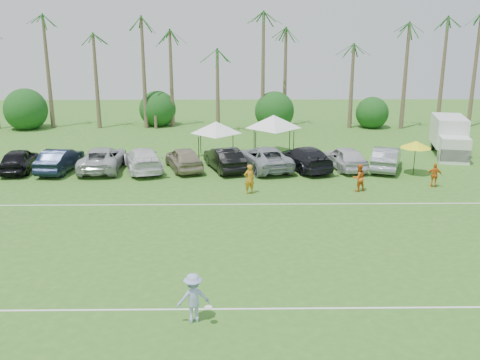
{
  "coord_description": "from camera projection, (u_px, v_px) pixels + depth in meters",
  "views": [
    {
      "loc": [
        1.77,
        -15.59,
        10.06
      ],
      "look_at": [
        2.19,
        13.6,
        1.6
      ],
      "focal_mm": 40.0,
      "sensor_mm": 36.0,
      "label": 1
    }
  ],
  "objects": [
    {
      "name": "palm_tree_3",
      "position": [
        131.0,
        25.0,
        51.33
      ],
      "size": [
        2.4,
        2.4,
        11.9
      ],
      "color": "brown",
      "rests_on": "ground"
    },
    {
      "name": "sideline_player_b",
      "position": [
        359.0,
        178.0,
        33.54
      ],
      "size": [
        1.01,
        0.89,
        1.73
      ],
      "primitive_type": "imported",
      "rotation": [
        0.0,
        0.0,
        3.47
      ],
      "color": "#DB5C18",
      "rests_on": "ground"
    },
    {
      "name": "sideline_player_c",
      "position": [
        435.0,
        175.0,
        34.36
      ],
      "size": [
        1.0,
        0.65,
        1.59
      ],
      "primitive_type": "imported",
      "rotation": [
        0.0,
        0.0,
        2.84
      ],
      "color": "orange",
      "rests_on": "ground"
    },
    {
      "name": "box_truck",
      "position": [
        450.0,
        136.0,
        42.44
      ],
      "size": [
        3.4,
        6.23,
        3.04
      ],
      "rotation": [
        0.0,
        0.0,
        -0.21
      ],
      "color": "silver",
      "rests_on": "ground"
    },
    {
      "name": "palm_tree_6",
      "position": [
        255.0,
        35.0,
        51.73
      ],
      "size": [
        2.4,
        2.4,
        10.9
      ],
      "color": "brown",
      "rests_on": "ground"
    },
    {
      "name": "parked_car_7",
      "position": [
        305.0,
        158.0,
        38.7
      ],
      "size": [
        3.96,
        6.17,
        1.66
      ],
      "primitive_type": "imported",
      "rotation": [
        0.0,
        0.0,
        3.45
      ],
      "color": "black",
      "rests_on": "ground"
    },
    {
      "name": "parked_car_4",
      "position": [
        184.0,
        158.0,
        38.55
      ],
      "size": [
        3.44,
        5.25,
        1.66
      ],
      "primitive_type": "imported",
      "rotation": [
        0.0,
        0.0,
        3.47
      ],
      "color": "gray",
      "rests_on": "ground"
    },
    {
      "name": "field_lines",
      "position": [
        196.0,
        245.0,
        25.43
      ],
      "size": [
        80.0,
        12.1,
        0.01
      ],
      "color": "white",
      "rests_on": "ground"
    },
    {
      "name": "market_umbrella",
      "position": [
        416.0,
        144.0,
        36.89
      ],
      "size": [
        2.15,
        2.15,
        2.4
      ],
      "color": "black",
      "rests_on": "ground"
    },
    {
      "name": "parked_car_2",
      "position": [
        103.0,
        158.0,
        38.55
      ],
      "size": [
        3.0,
        6.09,
        1.66
      ],
      "primitive_type": "imported",
      "rotation": [
        0.0,
        0.0,
        3.18
      ],
      "color": "#B0B2B4",
      "rests_on": "ground"
    },
    {
      "name": "parked_car_1",
      "position": [
        60.0,
        160.0,
        38.11
      ],
      "size": [
        2.28,
        5.2,
        1.66
      ],
      "primitive_type": "imported",
      "rotation": [
        0.0,
        0.0,
        3.04
      ],
      "color": "black",
      "rests_on": "ground"
    },
    {
      "name": "parked_car_0",
      "position": [
        19.0,
        160.0,
        38.13
      ],
      "size": [
        2.42,
        5.05,
        1.66
      ],
      "primitive_type": "imported",
      "rotation": [
        0.0,
        0.0,
        3.24
      ],
      "color": "black",
      "rests_on": "ground"
    },
    {
      "name": "parked_car_9",
      "position": [
        386.0,
        158.0,
        38.62
      ],
      "size": [
        3.42,
        5.34,
        1.66
      ],
      "primitive_type": "imported",
      "rotation": [
        0.0,
        0.0,
        2.78
      ],
      "color": "slate",
      "rests_on": "ground"
    },
    {
      "name": "palm_tree_7",
      "position": [
        297.0,
        25.0,
        51.55
      ],
      "size": [
        2.4,
        2.4,
        11.9
      ],
      "color": "brown",
      "rests_on": "ground"
    },
    {
      "name": "parked_car_5",
      "position": [
        224.0,
        159.0,
        38.48
      ],
      "size": [
        3.26,
        5.34,
        1.66
      ],
      "primitive_type": "imported",
      "rotation": [
        0.0,
        0.0,
        3.46
      ],
      "color": "black",
      "rests_on": "ground"
    },
    {
      "name": "bush_tree_3",
      "position": [
        371.0,
        109.0,
        54.92
      ],
      "size": [
        4.0,
        4.0,
        4.0
      ],
      "color": "brown",
      "rests_on": "ground"
    },
    {
      "name": "sideline_player_a",
      "position": [
        249.0,
        179.0,
        33.0
      ],
      "size": [
        0.79,
        0.64,
        1.86
      ],
      "primitive_type": "imported",
      "rotation": [
        0.0,
        0.0,
        3.47
      ],
      "color": "orange",
      "rests_on": "ground"
    },
    {
      "name": "palm_tree_2",
      "position": [
        90.0,
        35.0,
        51.52
      ],
      "size": [
        2.4,
        2.4,
        10.9
      ],
      "color": "brown",
      "rests_on": "ground"
    },
    {
      "name": "canopy_tent_left",
      "position": [
        216.0,
        122.0,
        41.78
      ],
      "size": [
        4.08,
        4.08,
        3.31
      ],
      "color": "black",
      "rests_on": "ground"
    },
    {
      "name": "bush_tree_1",
      "position": [
        157.0,
        109.0,
        54.62
      ],
      "size": [
        4.0,
        4.0,
        4.0
      ],
      "color": "brown",
      "rests_on": "ground"
    },
    {
      "name": "bush_tree_2",
      "position": [
        274.0,
        109.0,
        54.79
      ],
      "size": [
        4.0,
        4.0,
        4.0
      ],
      "color": "brown",
      "rests_on": "ground"
    },
    {
      "name": "palm_tree_4",
      "position": [
        173.0,
        53.0,
        52.11
      ],
      "size": [
        2.4,
        2.4,
        8.9
      ],
      "color": "brown",
      "rests_on": "ground"
    },
    {
      "name": "palm_tree_5",
      "position": [
        214.0,
        44.0,
        51.92
      ],
      "size": [
        2.4,
        2.4,
        9.9
      ],
      "color": "brown",
      "rests_on": "ground"
    },
    {
      "name": "parked_car_3",
      "position": [
        143.0,
        159.0,
        38.31
      ],
      "size": [
        3.92,
        6.16,
        1.66
      ],
      "primitive_type": "imported",
      "rotation": [
        0.0,
        0.0,
        3.44
      ],
      "color": "white",
      "rests_on": "ground"
    },
    {
      "name": "parked_car_8",
      "position": [
        345.0,
        158.0,
        38.79
      ],
      "size": [
        2.79,
        5.15,
        1.66
      ],
      "primitive_type": "imported",
      "rotation": [
        0.0,
        0.0,
        3.32
      ],
      "color": "silver",
      "rests_on": "ground"
    },
    {
      "name": "frisbee_player",
      "position": [
        193.0,
        298.0,
        18.65
      ],
      "size": [
        1.32,
        0.97,
        1.82
      ],
      "rotation": [
        0.0,
        0.0,
        3.42
      ],
      "color": "#98A5D8",
      "rests_on": "ground"
    },
    {
      "name": "palm_tree_10",
      "position": [
        450.0,
        35.0,
        51.99
      ],
      "size": [
        2.4,
        2.4,
        10.9
      ],
      "color": "brown",
      "rests_on": "ground"
    },
    {
      "name": "palm_tree_8",
      "position": [
        347.0,
        53.0,
        52.34
      ],
      "size": [
        2.4,
        2.4,
        8.9
      ],
      "color": "brown",
      "rests_on": "ground"
    },
    {
      "name": "palm_tree_1",
      "position": [
        38.0,
        44.0,
        51.69
      ],
      "size": [
        2.4,
        2.4,
        9.9
      ],
      "color": "brown",
      "rests_on": "ground"
    },
    {
      "name": "parked_car_6",
      "position": [
        265.0,
        158.0,
        38.74
      ],
      "size": [
        4.24,
        6.5,
        1.66
      ],
      "primitive_type": "imported",
      "rotation": [
        0.0,
        0.0,
        3.41
      ],
      "color": "#8F949C",
      "rests_on": "ground"
    },
    {
      "name": "canopy_tent_right",
      "position": [
        274.0,
        115.0,
        42.66
      ],
      "size": [
        4.58,
        4.58,
        3.71
      ],
      "color": "black",
      "rests_on": "ground"
    },
    {
      "name": "ground",
      "position": [
        180.0,
        340.0,
        17.75
      ],
      "size": [
        120.0,
        120.0,
        0.0
      ],
      "primitive_type": "plane",
      "color": "#35691F",
      "rests_on": "ground"
    },
    {
      "name": "bush_tree_0",
      "position": [
        29.0,
        110.0,
        54.44
      ],
      "size": [
        4.0,
        4.0,
        4.0
      ],
      "color": "brown",
      "rests_on": "ground"
    },
    {
      "name": "palm_tree_9",
      "position": [
        398.0,
        44.0,
        52.17
      ],
      "size": [
        2.4,
        2.4,
        9.9
      ],
      "color": "brown",
      "rests_on": "ground"
    }
  ]
}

